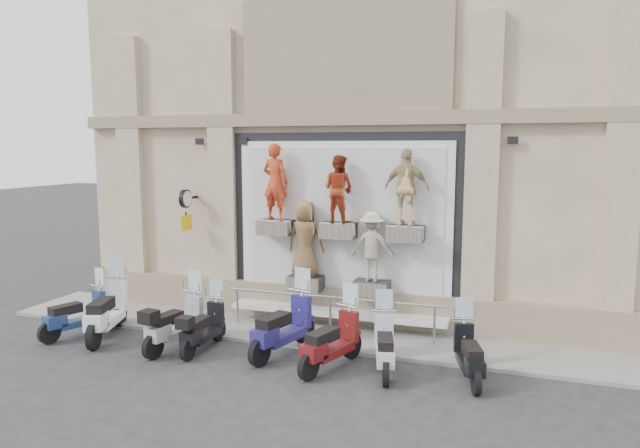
{
  "coord_description": "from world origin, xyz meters",
  "views": [
    {
      "loc": [
        3.71,
        -9.76,
        4.22
      ],
      "look_at": [
        -0.21,
        1.9,
        2.55
      ],
      "focal_mm": 32.0,
      "sensor_mm": 36.0,
      "label": 1
    }
  ],
  "objects_px": {
    "guard_rail": "(330,316)",
    "scooter_a": "(77,304)",
    "scooter_e": "(283,314)",
    "scooter_h": "(469,343)",
    "scooter_c": "(176,313)",
    "scooter_b": "(106,299)",
    "scooter_d": "(203,318)",
    "scooter_f": "(332,330)",
    "clock_sign_bracket": "(186,205)",
    "scooter_g": "(385,335)"
  },
  "relations": [
    {
      "from": "clock_sign_bracket",
      "to": "scooter_d",
      "type": "relative_size",
      "value": 0.6
    },
    {
      "from": "scooter_a",
      "to": "scooter_h",
      "type": "height_order",
      "value": "scooter_a"
    },
    {
      "from": "scooter_d",
      "to": "scooter_h",
      "type": "height_order",
      "value": "scooter_h"
    },
    {
      "from": "scooter_e",
      "to": "scooter_g",
      "type": "relative_size",
      "value": 1.16
    },
    {
      "from": "scooter_d",
      "to": "scooter_h",
      "type": "bearing_deg",
      "value": 2.39
    },
    {
      "from": "guard_rail",
      "to": "scooter_f",
      "type": "relative_size",
      "value": 2.65
    },
    {
      "from": "guard_rail",
      "to": "scooter_e",
      "type": "relative_size",
      "value": 2.44
    },
    {
      "from": "clock_sign_bracket",
      "to": "scooter_b",
      "type": "relative_size",
      "value": 0.47
    },
    {
      "from": "scooter_f",
      "to": "scooter_g",
      "type": "bearing_deg",
      "value": 28.67
    },
    {
      "from": "scooter_e",
      "to": "scooter_h",
      "type": "relative_size",
      "value": 1.21
    },
    {
      "from": "guard_rail",
      "to": "scooter_f",
      "type": "xyz_separation_m",
      "value": [
        0.59,
        -1.78,
        0.31
      ]
    },
    {
      "from": "scooter_d",
      "to": "scooter_e",
      "type": "relative_size",
      "value": 0.82
    },
    {
      "from": "clock_sign_bracket",
      "to": "scooter_h",
      "type": "relative_size",
      "value": 0.59
    },
    {
      "from": "guard_rail",
      "to": "scooter_e",
      "type": "xyz_separation_m",
      "value": [
        -0.57,
        -1.38,
        0.38
      ]
    },
    {
      "from": "scooter_a",
      "to": "guard_rail",
      "type": "bearing_deg",
      "value": 37.7
    },
    {
      "from": "scooter_a",
      "to": "scooter_b",
      "type": "xyz_separation_m",
      "value": [
        0.7,
        0.14,
        0.15
      ]
    },
    {
      "from": "scooter_b",
      "to": "scooter_d",
      "type": "bearing_deg",
      "value": -19.01
    },
    {
      "from": "scooter_b",
      "to": "scooter_h",
      "type": "xyz_separation_m",
      "value": [
        7.79,
        0.14,
        -0.18
      ]
    },
    {
      "from": "scooter_b",
      "to": "scooter_f",
      "type": "relative_size",
      "value": 1.13
    },
    {
      "from": "scooter_a",
      "to": "scooter_d",
      "type": "xyz_separation_m",
      "value": [
        3.15,
        0.11,
        -0.03
      ]
    },
    {
      "from": "scooter_b",
      "to": "scooter_h",
      "type": "distance_m",
      "value": 7.8
    },
    {
      "from": "scooter_e",
      "to": "scooter_h",
      "type": "distance_m",
      "value": 3.69
    },
    {
      "from": "clock_sign_bracket",
      "to": "scooter_f",
      "type": "xyz_separation_m",
      "value": [
        4.49,
        -2.25,
        -2.03
      ]
    },
    {
      "from": "guard_rail",
      "to": "scooter_h",
      "type": "relative_size",
      "value": 2.95
    },
    {
      "from": "scooter_c",
      "to": "scooter_h",
      "type": "bearing_deg",
      "value": 11.96
    },
    {
      "from": "scooter_a",
      "to": "scooter_h",
      "type": "xyz_separation_m",
      "value": [
        8.5,
        0.28,
        -0.03
      ]
    },
    {
      "from": "scooter_b",
      "to": "scooter_e",
      "type": "bearing_deg",
      "value": -14.59
    },
    {
      "from": "clock_sign_bracket",
      "to": "scooter_h",
      "type": "xyz_separation_m",
      "value": [
        7.02,
        -1.97,
        -2.11
      ]
    },
    {
      "from": "guard_rail",
      "to": "scooter_g",
      "type": "bearing_deg",
      "value": -45.55
    },
    {
      "from": "scooter_a",
      "to": "scooter_f",
      "type": "distance_m",
      "value": 5.97
    },
    {
      "from": "scooter_e",
      "to": "scooter_g",
      "type": "bearing_deg",
      "value": 8.99
    },
    {
      "from": "scooter_a",
      "to": "scooter_g",
      "type": "distance_m",
      "value": 6.97
    },
    {
      "from": "scooter_a",
      "to": "scooter_f",
      "type": "xyz_separation_m",
      "value": [
        5.97,
        0.0,
        0.05
      ]
    },
    {
      "from": "scooter_f",
      "to": "scooter_h",
      "type": "height_order",
      "value": "scooter_f"
    },
    {
      "from": "scooter_a",
      "to": "scooter_d",
      "type": "height_order",
      "value": "scooter_a"
    },
    {
      "from": "clock_sign_bracket",
      "to": "scooter_g",
      "type": "xyz_separation_m",
      "value": [
        5.48,
        -2.08,
        -2.08
      ]
    },
    {
      "from": "scooter_a",
      "to": "scooter_e",
      "type": "height_order",
      "value": "scooter_e"
    },
    {
      "from": "scooter_c",
      "to": "scooter_b",
      "type": "bearing_deg",
      "value": -174.04
    },
    {
      "from": "scooter_b",
      "to": "scooter_d",
      "type": "height_order",
      "value": "scooter_b"
    },
    {
      "from": "scooter_e",
      "to": "scooter_g",
      "type": "height_order",
      "value": "scooter_e"
    },
    {
      "from": "guard_rail",
      "to": "scooter_a",
      "type": "bearing_deg",
      "value": -161.66
    },
    {
      "from": "scooter_f",
      "to": "guard_rail",
      "type": "bearing_deg",
      "value": 127.29
    },
    {
      "from": "guard_rail",
      "to": "scooter_c",
      "type": "xyz_separation_m",
      "value": [
        -2.83,
        -1.76,
        0.31
      ]
    },
    {
      "from": "scooter_a",
      "to": "scooter_f",
      "type": "height_order",
      "value": "scooter_f"
    },
    {
      "from": "scooter_e",
      "to": "scooter_b",
      "type": "bearing_deg",
      "value": -161.02
    },
    {
      "from": "scooter_e",
      "to": "guard_rail",
      "type": "bearing_deg",
      "value": 82.84
    },
    {
      "from": "scooter_c",
      "to": "scooter_f",
      "type": "height_order",
      "value": "scooter_f"
    },
    {
      "from": "scooter_d",
      "to": "scooter_f",
      "type": "bearing_deg",
      "value": -1.63
    },
    {
      "from": "guard_rail",
      "to": "clock_sign_bracket",
      "type": "xyz_separation_m",
      "value": [
        -3.9,
        0.47,
        2.34
      ]
    },
    {
      "from": "scooter_a",
      "to": "scooter_d",
      "type": "relative_size",
      "value": 1.05
    }
  ]
}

